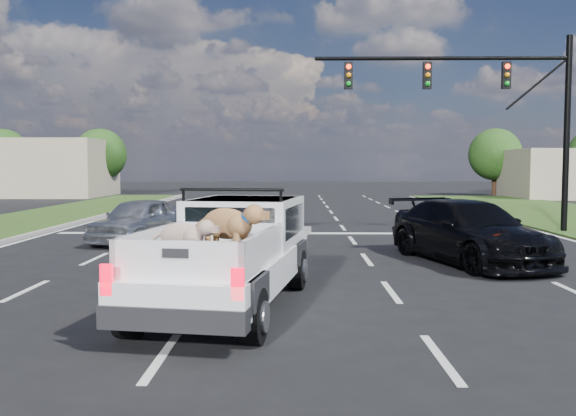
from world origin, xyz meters
The scene contains 10 objects.
ground centered at (0.00, 0.00, 0.00)m, with size 160.00×160.00×0.00m, color black.
road_markings centered at (0.00, 6.56, 0.01)m, with size 17.75×60.00×0.01m.
traffic_signal centered at (7.20, 10.50, 4.73)m, with size 9.11×0.31×7.00m.
building_left centered at (-20.00, 36.00, 2.20)m, with size 10.00×8.00×4.40m, color tan.
tree_far_b centered at (-24.00, 38.00, 3.29)m, with size 4.20×4.20×5.40m.
tree_far_c centered at (-16.00, 38.00, 3.29)m, with size 4.20×4.20×5.40m.
tree_far_d centered at (16.00, 38.00, 3.29)m, with size 4.20×4.20×5.40m.
pickup_truck centered at (-1.16, -1.17, 0.94)m, with size 2.75×5.63×2.02m.
silver_sedan centered at (-5.00, 7.46, 0.70)m, with size 1.66×4.13×1.41m, color #B1B4B9.
black_coupe centered at (4.23, 3.58, 0.77)m, with size 2.16×5.31×1.54m, color black.
Camera 1 is at (-0.06, -11.47, 2.41)m, focal length 38.00 mm.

